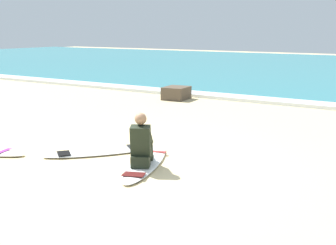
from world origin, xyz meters
name	(u,v)px	position (x,y,z in m)	size (l,w,h in m)	color
ground_plane	(113,163)	(0.00, 0.00, 0.00)	(80.00, 80.00, 0.00)	beige
breaking_foam	(272,101)	(0.00, 8.37, 0.06)	(80.00, 0.90, 0.11)	white
surfboard_main	(146,163)	(0.58, 0.23, 0.04)	(1.36, 2.47, 0.08)	white
surfer_seated	(141,145)	(0.65, 0.01, 0.44)	(0.62, 0.77, 0.95)	black
surfboard_spare_near	(100,152)	(-0.63, 0.37, 0.04)	(1.80, 2.08, 0.08)	white
shoreline_rock	(176,93)	(-3.09, 7.19, 0.22)	(0.77, 0.91, 0.44)	brown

